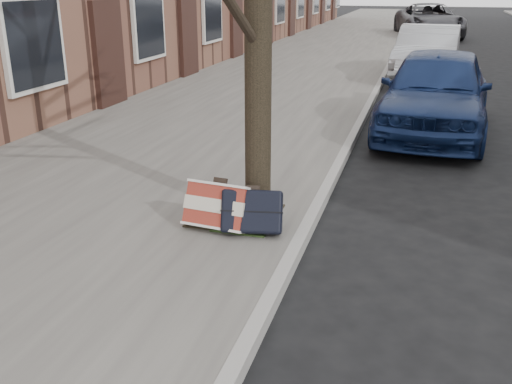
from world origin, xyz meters
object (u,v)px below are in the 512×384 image
(suitcase_navy, at_px, (252,211))
(car_near_front, at_px, (436,91))
(suitcase_red, at_px, (217,206))
(car_near_mid, at_px, (427,53))

(suitcase_navy, height_order, car_near_front, car_near_front)
(suitcase_red, bearing_deg, suitcase_navy, 6.82)
(suitcase_navy, xyz_separation_m, car_near_mid, (1.51, 10.70, 0.34))
(suitcase_red, relative_size, car_near_mid, 0.15)
(suitcase_navy, distance_m, car_near_front, 5.32)
(suitcase_red, bearing_deg, car_near_front, 74.32)
(suitcase_red, height_order, suitcase_navy, suitcase_red)
(suitcase_red, bearing_deg, car_near_mid, 86.48)
(suitcase_red, relative_size, car_near_front, 0.15)
(suitcase_navy, xyz_separation_m, car_near_front, (1.69, 5.04, 0.36))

